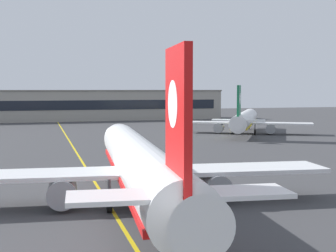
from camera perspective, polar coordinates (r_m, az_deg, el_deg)
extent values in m
cube|color=yellow|center=(56.10, -8.98, -5.54)|extent=(8.25, 179.84, 0.01)
cylinder|color=white|center=(40.54, -3.31, -4.27)|extent=(8.18, 36.19, 3.80)
cone|color=white|center=(59.60, -5.57, -1.54)|extent=(3.90, 3.02, 3.61)
cone|color=white|center=(21.70, 3.04, -10.73)|extent=(3.17, 3.13, 2.85)
cube|color=red|center=(40.71, -3.31, -5.72)|extent=(7.75, 33.33, 0.44)
cube|color=black|center=(57.65, -5.42, -1.07)|extent=(2.96, 1.44, 0.60)
cube|color=white|center=(41.26, -3.41, -5.32)|extent=(32.35, 8.68, 0.36)
cylinder|color=gray|center=(40.24, -12.10, -7.41)|extent=(2.72, 3.85, 2.30)
cylinder|color=black|center=(42.05, -12.02, -6.90)|extent=(1.96, 0.42, 1.95)
cylinder|color=gray|center=(41.71, 5.31, -6.92)|extent=(2.72, 3.85, 2.30)
cylinder|color=black|center=(43.46, 4.65, -6.46)|extent=(1.96, 0.42, 1.95)
cube|color=red|center=(24.52, 1.14, 0.85)|extent=(0.98, 4.81, 7.20)
cylinder|color=white|center=(24.78, 1.00, 2.55)|extent=(0.73, 2.44, 2.40)
cube|color=white|center=(24.44, 1.41, -7.91)|extent=(11.26, 4.13, 0.24)
cylinder|color=#4C4C51|center=(55.10, -5.15, -4.13)|extent=(0.24, 0.24, 1.60)
cylinder|color=black|center=(55.26, -5.14, -5.18)|extent=(0.51, 0.94, 0.90)
cylinder|color=#4C4C51|center=(38.64, -6.80, -7.31)|extent=(0.24, 0.24, 1.60)
cylinder|color=black|center=(38.89, -6.78, -8.93)|extent=(0.56, 1.34, 1.30)
cylinder|color=#4C4C51|center=(39.29, 0.85, -7.09)|extent=(0.24, 0.24, 1.60)
cylinder|color=black|center=(39.53, 0.85, -8.69)|extent=(0.56, 1.34, 1.30)
cylinder|color=white|center=(106.08, 8.83, 0.75)|extent=(19.02, 28.91, 3.34)
cone|color=white|center=(122.97, 9.46, 1.22)|extent=(3.89, 3.58, 3.17)
cone|color=white|center=(89.11, 7.96, 0.32)|extent=(3.41, 3.39, 2.50)
cube|color=gold|center=(106.14, 8.83, 0.25)|extent=(17.67, 26.70, 0.39)
cube|color=black|center=(121.28, 9.41, 1.45)|extent=(2.65, 2.11, 0.53)
cube|color=white|center=(106.66, 8.85, 0.36)|extent=(26.33, 17.98, 0.32)
cylinder|color=gray|center=(106.43, 5.88, -0.20)|extent=(3.35, 3.75, 2.02)
cylinder|color=black|center=(108.04, 5.99, -0.13)|extent=(1.56, 1.01, 1.72)
cylinder|color=gray|center=(105.57, 11.76, -0.30)|extent=(3.35, 3.75, 2.02)
cylinder|color=black|center=(107.19, 11.78, -0.23)|extent=(1.56, 1.01, 1.72)
cube|color=#147042|center=(92.09, 8.17, 2.71)|extent=(2.46, 3.81, 6.33)
cylinder|color=white|center=(92.33, 8.19, 3.11)|extent=(1.41, 2.01, 2.11)
cube|color=white|center=(91.70, 8.12, 0.68)|extent=(9.57, 7.05, 0.21)
cylinder|color=#4C4C51|center=(118.88, 9.31, 0.26)|extent=(0.21, 0.21, 1.41)
cylinder|color=black|center=(118.95, 9.31, -0.18)|extent=(0.71, 0.86, 0.79)
cylinder|color=#4C4C51|center=(104.65, 7.50, -0.12)|extent=(0.21, 0.21, 1.41)
cylinder|color=black|center=(104.73, 7.49, -0.66)|extent=(0.89, 1.16, 1.14)
cylinder|color=#4C4C51|center=(104.28, 10.00, -0.16)|extent=(0.21, 0.21, 1.41)
cylinder|color=black|center=(104.36, 9.99, -0.71)|extent=(0.89, 1.16, 1.14)
cone|color=orange|center=(57.07, -5.70, -5.06)|extent=(0.36, 0.36, 0.55)
cylinder|color=white|center=(57.07, -5.70, -5.04)|extent=(0.23, 0.23, 0.07)
cube|color=orange|center=(57.12, -5.70, -5.32)|extent=(0.44, 0.44, 0.03)
cube|color=#9E998E|center=(151.60, -17.35, 2.16)|extent=(126.36, 12.00, 8.86)
cube|color=black|center=(145.54, -17.35, 2.24)|extent=(121.31, 0.12, 2.80)
cube|color=slate|center=(151.52, -17.39, 3.91)|extent=(126.76, 12.40, 0.40)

